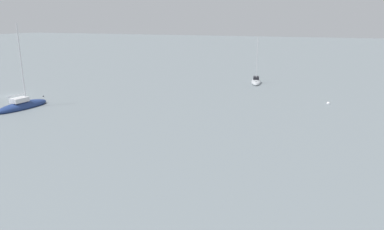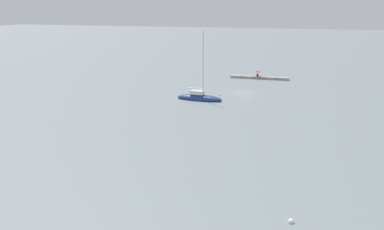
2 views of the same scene
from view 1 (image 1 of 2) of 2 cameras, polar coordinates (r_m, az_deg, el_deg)
ground_plane at (r=69.59m, az=-27.13°, el=2.85°), size 500.00×500.00×0.00m
sailboat_navy_mid at (r=58.51m, az=-25.78°, el=1.39°), size 8.66×3.02×12.80m
sailboat_grey_far at (r=75.25m, az=10.33°, el=5.35°), size 7.06×3.35×9.83m
mooring_buoy_near at (r=59.56m, az=21.21°, el=1.76°), size 0.51×0.51×0.51m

